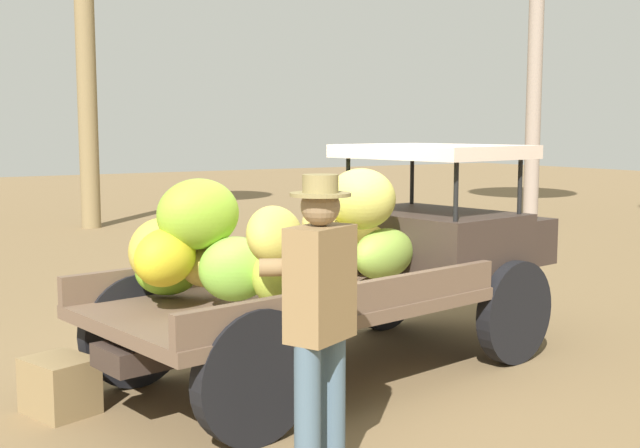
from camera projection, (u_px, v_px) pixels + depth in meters
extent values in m
plane|color=brown|center=(333.00, 365.00, 7.01)|extent=(60.00, 60.00, 0.00)
cube|color=#372A24|center=(329.00, 316.00, 6.66)|extent=(4.02, 1.06, 0.16)
cylinder|color=black|center=(383.00, 285.00, 8.21)|extent=(0.91, 0.28, 0.90)
cylinder|color=black|center=(515.00, 312.00, 7.01)|extent=(0.91, 0.28, 0.90)
cylinder|color=black|center=(135.00, 330.00, 6.38)|extent=(0.91, 0.28, 0.90)
cylinder|color=black|center=(255.00, 377.00, 5.18)|extent=(0.91, 0.28, 0.90)
cube|color=brown|center=(286.00, 302.00, 6.34)|extent=(3.23, 2.17, 0.10)
cube|color=brown|center=(228.00, 269.00, 6.92)|extent=(2.98, 0.55, 0.22)
cube|color=brown|center=(357.00, 298.00, 5.72)|extent=(2.98, 0.55, 0.22)
cube|color=#372A24|center=(431.00, 241.00, 7.41)|extent=(1.32, 1.67, 0.55)
cube|color=#372A24|center=(491.00, 239.00, 8.00)|extent=(0.86, 1.16, 0.44)
cylinder|color=black|center=(412.00, 177.00, 8.12)|extent=(0.04, 0.04, 0.55)
cylinder|color=black|center=(520.00, 183.00, 7.15)|extent=(0.04, 0.04, 0.55)
cylinder|color=black|center=(348.00, 180.00, 7.54)|extent=(0.04, 0.04, 0.55)
cylinder|color=black|center=(456.00, 188.00, 6.58)|extent=(0.04, 0.04, 0.55)
cube|color=beige|center=(432.00, 151.00, 7.31)|extent=(1.44, 1.69, 0.12)
ellipsoid|color=tan|center=(326.00, 224.00, 7.22)|extent=(0.80, 0.75, 0.49)
ellipsoid|color=#8AB62F|center=(198.00, 214.00, 5.79)|extent=(0.62, 0.45, 0.53)
ellipsoid|color=#B0C43D|center=(289.00, 274.00, 5.84)|extent=(0.75, 0.67, 0.55)
ellipsoid|color=yellow|center=(165.00, 258.00, 5.73)|extent=(0.66, 0.63, 0.49)
ellipsoid|color=gold|center=(163.00, 251.00, 5.89)|extent=(0.68, 0.68, 0.60)
ellipsoid|color=#BEB74F|center=(361.00, 199.00, 6.63)|extent=(0.81, 0.81, 0.61)
ellipsoid|color=yellow|center=(318.00, 252.00, 6.57)|extent=(0.81, 0.78, 0.52)
ellipsoid|color=gold|center=(375.00, 248.00, 7.21)|extent=(0.67, 0.70, 0.56)
ellipsoid|color=#CEBE4D|center=(275.00, 236.00, 5.38)|extent=(0.66, 0.64, 0.49)
ellipsoid|color=#82C02B|center=(167.00, 271.00, 6.22)|extent=(0.62, 0.59, 0.45)
ellipsoid|color=gold|center=(214.00, 262.00, 6.10)|extent=(0.79, 0.79, 0.52)
ellipsoid|color=#8BB041|center=(384.00, 254.00, 6.76)|extent=(0.74, 0.51, 0.45)
ellipsoid|color=#85C341|center=(235.00, 269.00, 5.82)|extent=(0.64, 0.57, 0.53)
ellipsoid|color=#8BBE30|center=(352.00, 198.00, 7.37)|extent=(0.54, 0.48, 0.51)
cylinder|color=#4A6071|center=(307.00, 420.00, 4.48)|extent=(0.15, 0.15, 0.86)
cylinder|color=#4A6071|center=(333.00, 407.00, 4.70)|extent=(0.15, 0.15, 0.86)
cube|color=olive|center=(320.00, 283.00, 4.50)|extent=(0.46, 0.38, 0.64)
cylinder|color=olive|center=(295.00, 267.00, 4.46)|extent=(0.40, 0.27, 0.10)
cylinder|color=olive|center=(315.00, 262.00, 4.63)|extent=(0.19, 0.41, 0.10)
sphere|color=#8B6F4E|center=(320.00, 206.00, 4.45)|extent=(0.22, 0.22, 0.22)
cylinder|color=olive|center=(320.00, 194.00, 4.44)|extent=(0.34, 0.34, 0.02)
cylinder|color=olive|center=(320.00, 184.00, 4.43)|extent=(0.20, 0.20, 0.10)
cube|color=olive|center=(60.00, 386.00, 5.80)|extent=(0.53, 0.58, 0.40)
cylinder|color=olive|center=(86.00, 48.00, 16.23)|extent=(0.39, 0.39, 7.29)
cylinder|color=gray|center=(536.00, 38.00, 16.78)|extent=(0.31, 0.31, 7.81)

